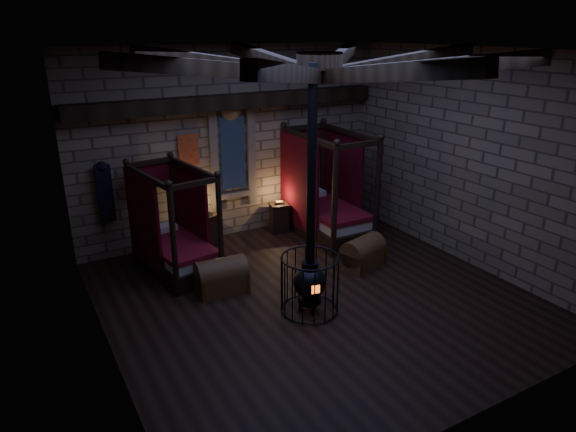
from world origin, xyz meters
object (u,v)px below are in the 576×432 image
bed_left (174,245)px  trunk_left (221,277)px  trunk_right (363,253)px  stove (310,278)px  bed_right (325,210)px

bed_left → trunk_left: (0.44, -1.31, -0.22)m
trunk_right → stove: bearing=-169.3°
bed_left → trunk_left: 1.40m
stove → bed_right: bearing=63.0°
bed_right → trunk_right: 1.90m
bed_left → trunk_right: 3.73m
trunk_left → stove: (1.02, -1.36, 0.32)m
bed_left → bed_right: bed_right is taller
bed_right → stove: stove is taller
trunk_left → trunk_right: trunk_left is taller
bed_left → stove: (1.46, -2.68, 0.10)m
bed_left → trunk_left: bearing=-80.0°
bed_right → trunk_left: bearing=-155.1°
bed_right → trunk_left: bed_right is taller
bed_left → trunk_right: size_ratio=2.12×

